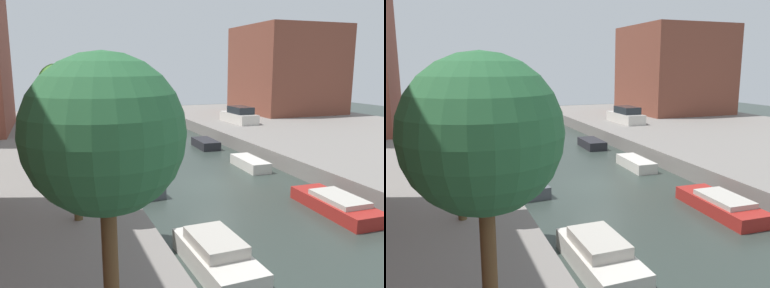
# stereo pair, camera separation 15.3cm
# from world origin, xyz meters

# --- Properties ---
(ground_plane) EXTENTS (84.00, 84.00, 0.00)m
(ground_plane) POSITION_xyz_m (0.00, 0.00, 0.00)
(ground_plane) COLOR #2D3833
(low_block_right) EXTENTS (10.00, 10.26, 9.65)m
(low_block_right) POSITION_xyz_m (18.00, 20.91, 5.82)
(low_block_right) COLOR brown
(low_block_right) RESTS_ON quay_right
(street_tree_0) EXTENTS (2.47, 2.47, 5.48)m
(street_tree_0) POSITION_xyz_m (-7.33, -12.59, 5.21)
(street_tree_0) COLOR brown
(street_tree_0) RESTS_ON quay_left
(street_tree_1) EXTENTS (1.86, 1.86, 4.98)m
(street_tree_1) POSITION_xyz_m (-7.33, -4.95, 4.95)
(street_tree_1) COLOR brown
(street_tree_1) RESTS_ON quay_left
(street_tree_2) EXTENTS (2.13, 2.13, 4.66)m
(street_tree_2) POSITION_xyz_m (-7.33, 2.66, 4.57)
(street_tree_2) COLOR brown
(street_tree_2) RESTS_ON quay_left
(street_tree_3) EXTENTS (2.49, 2.49, 5.44)m
(street_tree_3) POSITION_xyz_m (-7.33, 10.02, 5.13)
(street_tree_3) COLOR brown
(street_tree_3) RESTS_ON quay_left
(parked_car) EXTENTS (1.85, 4.70, 1.54)m
(parked_car) POSITION_xyz_m (8.83, 14.60, 1.65)
(parked_car) COLOR beige
(parked_car) RESTS_ON quay_right
(moored_boat_left_2) EXTENTS (1.65, 3.97, 1.07)m
(moored_boat_left_2) POSITION_xyz_m (-3.47, -8.09, 0.45)
(moored_boat_left_2) COLOR beige
(moored_boat_left_2) RESTS_ON ground_plane
(moored_boat_left_3) EXTENTS (1.69, 3.26, 0.58)m
(moored_boat_left_3) POSITION_xyz_m (-3.88, 0.30, 0.29)
(moored_boat_left_3) COLOR #4C5156
(moored_boat_left_3) RESTS_ON ground_plane
(moored_boat_right_2) EXTENTS (1.74, 4.55, 0.79)m
(moored_boat_right_2) POSITION_xyz_m (3.41, -5.37, 0.35)
(moored_boat_right_2) COLOR maroon
(moored_boat_right_2) RESTS_ON ground_plane
(moored_boat_right_3) EXTENTS (1.33, 3.32, 0.62)m
(moored_boat_right_3) POSITION_xyz_m (3.51, 2.58, 0.31)
(moored_boat_right_3) COLOR beige
(moored_boat_right_3) RESTS_ON ground_plane
(moored_boat_right_4) EXTENTS (1.47, 3.05, 0.64)m
(moored_boat_right_4) POSITION_xyz_m (3.29, 9.35, 0.32)
(moored_boat_right_4) COLOR #232328
(moored_boat_right_4) RESTS_ON ground_plane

